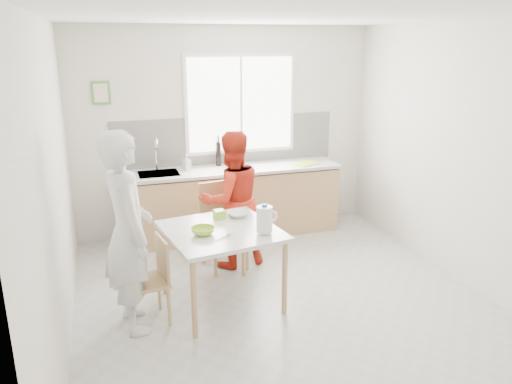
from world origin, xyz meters
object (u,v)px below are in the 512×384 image
person_red (232,200)px  wine_bottle_a (218,154)px  person_white (128,233)px  wine_bottle_b (237,154)px  bowl_green (203,231)px  milk_jug (265,219)px  dining_table (221,237)px  chair_left (152,277)px  bowl_white (239,214)px  chair_far (222,221)px

person_red → wine_bottle_a: 1.13m
person_red → person_white: bearing=30.8°
person_white → wine_bottle_b: person_white is taller
bowl_green → milk_jug: 0.58m
dining_table → chair_left: chair_left is taller
wine_bottle_b → person_red: bearing=-109.0°
person_red → wine_bottle_a: size_ratio=4.90×
bowl_white → milk_jug: (0.11, -0.52, 0.12)m
dining_table → person_red: 0.92m
bowl_white → bowl_green: bearing=-139.9°
chair_far → wine_bottle_b: size_ratio=3.26×
dining_table → person_red: size_ratio=0.75×
bowl_green → person_red: bearing=61.0°
chair_left → wine_bottle_a: size_ratio=2.51×
dining_table → bowl_green: 0.24m
chair_left → bowl_green: size_ratio=3.69×
chair_far → milk_jug: bearing=-91.3°
wine_bottle_b → person_white: bearing=-127.5°
chair_far → person_red: 0.27m
chair_left → person_red: bearing=124.6°
milk_jug → bowl_green: bearing=156.2°
dining_table → person_white: size_ratio=0.65×
person_white → milk_jug: person_white is taller
wine_bottle_a → bowl_white: bearing=-96.5°
chair_left → chair_far: size_ratio=0.82×
wine_bottle_b → milk_jug: bearing=-98.6°
dining_table → milk_jug: bearing=-31.8°
dining_table → chair_far: 0.91m
chair_far → bowl_green: chair_far is taller
person_white → wine_bottle_b: (1.54, 2.01, 0.16)m
person_red → wine_bottle_a: bearing=-105.1°
dining_table → bowl_white: bearing=48.9°
dining_table → chair_left: size_ratio=1.46×
chair_left → milk_jug: bearing=74.5°
dining_table → chair_left: (-0.68, -0.11, -0.26)m
person_red → wine_bottle_b: 1.11m
bowl_green → wine_bottle_a: wine_bottle_a is taller
chair_far → wine_bottle_a: wine_bottle_a is taller
dining_table → person_red: (0.33, 0.86, 0.08)m
person_red → dining_table: bearing=59.7°
person_red → wine_bottle_b: person_red is taller
dining_table → wine_bottle_a: 2.03m
dining_table → wine_bottle_b: size_ratio=3.90×
person_red → wine_bottle_a: person_red is taller
bowl_green → bowl_white: bowl_green is taller
person_white → milk_jug: size_ratio=6.80×
chair_left → bowl_green: 0.62m
person_white → wine_bottle_a: person_white is taller
chair_far → person_red: size_ratio=0.62×
chair_far → wine_bottle_b: wine_bottle_b is taller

